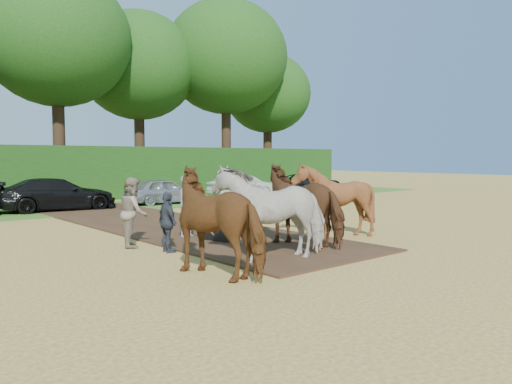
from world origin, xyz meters
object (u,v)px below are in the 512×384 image
spectator_near (133,212)px  parked_cars (74,195)px  spectator_far (168,222)px  plough_team (286,208)px

spectator_near → parked_cars: 10.45m
parked_cars → spectator_near: bearing=-102.3°
spectator_near → spectator_far: spectator_near is taller
parked_cars → spectator_far: bearing=-99.6°
spectator_near → spectator_far: size_ratio=1.22×
spectator_near → parked_cars: size_ratio=0.05×
spectator_near → spectator_far: bearing=-142.5°
spectator_far → parked_cars: 11.69m
spectator_near → plough_team: plough_team is taller
spectator_far → parked_cars: size_ratio=0.04×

